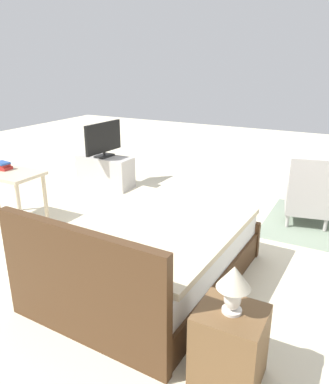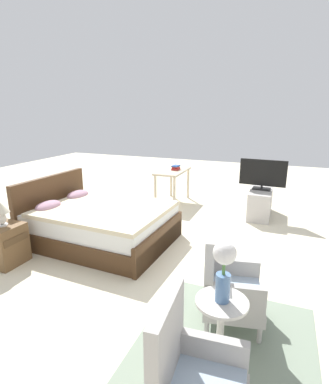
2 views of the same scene
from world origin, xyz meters
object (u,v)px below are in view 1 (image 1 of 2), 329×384
object	(u,v)px
bed	(149,255)
vanity_desk	(4,179)
table_lamp	(234,283)
tv_stand	(105,172)
armchair_by_window_right	(308,197)
book_stack	(2,166)
nightstand	(229,345)
tv_flatscreen	(103,139)

from	to	relation	value
bed	vanity_desk	bearing A→B (deg)	-8.36
table_lamp	tv_stand	distance (m)	4.40
armchair_by_window_right	table_lamp	xyz separation A→B (m)	(0.07, 2.92, 0.37)
tv_stand	armchair_by_window_right	bearing A→B (deg)	179.24
armchair_by_window_right	table_lamp	size ratio (longest dim) A/B	2.79
table_lamp	book_stack	bearing A→B (deg)	-18.32
nightstand	tv_flatscreen	world-z (taller)	tv_flatscreen
table_lamp	book_stack	xyz separation A→B (m)	(3.46, -1.14, 0.02)
nightstand	tv_stand	size ratio (longest dim) A/B	0.56
table_lamp	tv_stand	size ratio (longest dim) A/B	0.34
bed	tv_stand	world-z (taller)	bed
bed	armchair_by_window_right	xyz separation A→B (m)	(-1.13, -2.17, 0.08)
bed	table_lamp	distance (m)	1.38
bed	tv_flatscreen	bearing A→B (deg)	-45.81
armchair_by_window_right	tv_stand	bearing A→B (deg)	-0.76
armchair_by_window_right	tv_flatscreen	size ratio (longest dim) A/B	1.08
bed	tv_stand	distance (m)	3.09
armchair_by_window_right	vanity_desk	world-z (taller)	armchair_by_window_right
table_lamp	tv_stand	xyz separation A→B (m)	(3.21, -2.97, -0.49)
bed	book_stack	bearing A→B (deg)	-9.30
book_stack	nightstand	bearing A→B (deg)	161.69
nightstand	vanity_desk	xyz separation A→B (m)	(3.40, -1.09, 0.35)
armchair_by_window_right	book_stack	xyz separation A→B (m)	(3.52, 1.78, 0.39)
bed	tv_stand	size ratio (longest dim) A/B	2.19
armchair_by_window_right	vanity_desk	distance (m)	3.93
tv_stand	tv_flatscreen	size ratio (longest dim) A/B	1.13
bed	vanity_desk	distance (m)	2.39
armchair_by_window_right	tv_flatscreen	distance (m)	3.31
table_lamp	vanity_desk	xyz separation A→B (m)	(3.40, -1.09, -0.13)
bed	nightstand	size ratio (longest dim) A/B	3.92
armchair_by_window_right	vanity_desk	bearing A→B (deg)	27.81
armchair_by_window_right	nightstand	bearing A→B (deg)	88.64
armchair_by_window_right	vanity_desk	xyz separation A→B (m)	(3.47, 1.83, 0.24)
nightstand	book_stack	xyz separation A→B (m)	(3.46, -1.14, 0.51)
table_lamp	vanity_desk	distance (m)	3.57
nightstand	table_lamp	distance (m)	0.48
table_lamp	bed	bearing A→B (deg)	-35.37
bed	tv_flatscreen	size ratio (longest dim) A/B	2.48
table_lamp	vanity_desk	bearing A→B (deg)	-17.87
tv_flatscreen	armchair_by_window_right	bearing A→B (deg)	179.24
bed	armchair_by_window_right	bearing A→B (deg)	-117.45
armchair_by_window_right	book_stack	world-z (taller)	armchair_by_window_right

